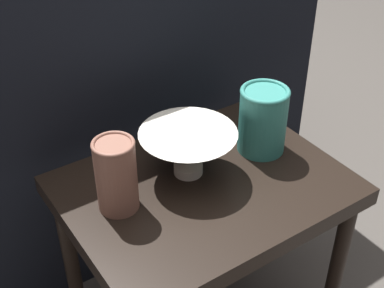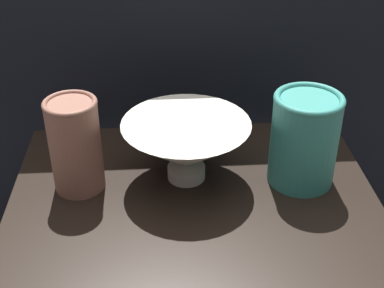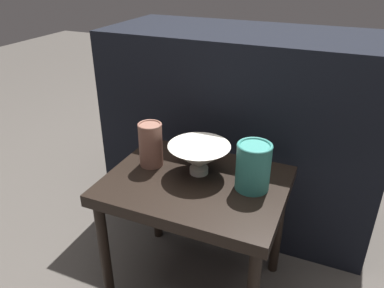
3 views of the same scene
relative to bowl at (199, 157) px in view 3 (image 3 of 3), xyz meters
The scene contains 6 objects.
ground_plane 0.52m from the bowl, 80.11° to the right, with size 8.00×8.00×0.00m, color #4C4742.
table 0.13m from the bowl, 80.11° to the right, with size 0.58×0.44×0.46m.
couch_backdrop 0.50m from the bowl, 89.00° to the left, with size 1.16×0.50×0.85m.
bowl is the anchor object (origin of this frame).
vase_textured_left 0.17m from the bowl, behind, with size 0.08×0.08×0.16m.
vase_colorful_right 0.19m from the bowl, ahead, with size 0.11×0.11×0.15m.
Camera 3 is at (0.40, -0.95, 1.12)m, focal length 35.00 mm.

